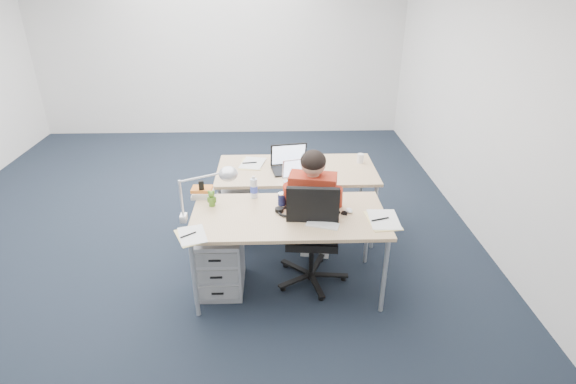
{
  "coord_description": "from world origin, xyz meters",
  "views": [
    {
      "loc": [
        0.88,
        -4.04,
        2.53
      ],
      "look_at": [
        0.99,
        -0.64,
        0.85
      ],
      "focal_mm": 28.0,
      "sensor_mm": 36.0,
      "label": 1
    }
  ],
  "objects_px": {
    "wireless_keyboard": "(323,225)",
    "silver_laptop": "(302,179)",
    "dark_laptop": "(291,159)",
    "water_bottle": "(254,187)",
    "can_koozie": "(282,199)",
    "office_chair": "(311,254)",
    "far_cup": "(360,158)",
    "drawer_pedestal_far": "(240,207)",
    "computer_mouse": "(349,210)",
    "sunglasses": "(341,213)",
    "drawer_pedestal_near": "(220,260)",
    "bear_figurine": "(212,198)",
    "desk_near": "(289,219)",
    "desk_lamp": "(200,194)",
    "book_stack": "(203,192)",
    "cordless_phone": "(202,190)",
    "seated_person": "(314,212)",
    "headphones": "(288,211)",
    "desk_far": "(296,173)"
  },
  "relations": [
    {
      "from": "wireless_keyboard",
      "to": "silver_laptop",
      "type": "bearing_deg",
      "value": 121.6
    },
    {
      "from": "silver_laptop",
      "to": "dark_laptop",
      "type": "bearing_deg",
      "value": 82.93
    },
    {
      "from": "water_bottle",
      "to": "can_koozie",
      "type": "bearing_deg",
      "value": -31.65
    },
    {
      "from": "office_chair",
      "to": "far_cup",
      "type": "height_order",
      "value": "office_chair"
    },
    {
      "from": "drawer_pedestal_far",
      "to": "far_cup",
      "type": "relative_size",
      "value": 5.75
    },
    {
      "from": "computer_mouse",
      "to": "sunglasses",
      "type": "bearing_deg",
      "value": -161.28
    },
    {
      "from": "drawer_pedestal_near",
      "to": "computer_mouse",
      "type": "bearing_deg",
      "value": -0.05
    },
    {
      "from": "silver_laptop",
      "to": "bear_figurine",
      "type": "distance_m",
      "value": 0.8
    },
    {
      "from": "drawer_pedestal_far",
      "to": "can_koozie",
      "type": "xyz_separation_m",
      "value": [
        0.44,
        -0.82,
        0.51
      ]
    },
    {
      "from": "desk_near",
      "to": "desk_lamp",
      "type": "distance_m",
      "value": 0.76
    },
    {
      "from": "computer_mouse",
      "to": "book_stack",
      "type": "relative_size",
      "value": 0.44
    },
    {
      "from": "dark_laptop",
      "to": "far_cup",
      "type": "relative_size",
      "value": 3.84
    },
    {
      "from": "bear_figurine",
      "to": "cordless_phone",
      "type": "bearing_deg",
      "value": 106.93
    },
    {
      "from": "office_chair",
      "to": "dark_laptop",
      "type": "distance_m",
      "value": 1.01
    },
    {
      "from": "drawer_pedestal_near",
      "to": "water_bottle",
      "type": "distance_m",
      "value": 0.7
    },
    {
      "from": "sunglasses",
      "to": "drawer_pedestal_far",
      "type": "bearing_deg",
      "value": 157.09
    },
    {
      "from": "desk_near",
      "to": "seated_person",
      "type": "distance_m",
      "value": 0.34
    },
    {
      "from": "bear_figurine",
      "to": "desk_lamp",
      "type": "distance_m",
      "value": 0.31
    },
    {
      "from": "computer_mouse",
      "to": "cordless_phone",
      "type": "relative_size",
      "value": 0.5
    },
    {
      "from": "sunglasses",
      "to": "desk_lamp",
      "type": "relative_size",
      "value": 0.24
    },
    {
      "from": "desk_near",
      "to": "wireless_keyboard",
      "type": "distance_m",
      "value": 0.32
    },
    {
      "from": "drawer_pedestal_near",
      "to": "far_cup",
      "type": "height_order",
      "value": "far_cup"
    },
    {
      "from": "book_stack",
      "to": "sunglasses",
      "type": "bearing_deg",
      "value": -17.07
    },
    {
      "from": "headphones",
      "to": "book_stack",
      "type": "relative_size",
      "value": 1.17
    },
    {
      "from": "sunglasses",
      "to": "far_cup",
      "type": "relative_size",
      "value": 1.2
    },
    {
      "from": "cordless_phone",
      "to": "sunglasses",
      "type": "relative_size",
      "value": 1.49
    },
    {
      "from": "water_bottle",
      "to": "book_stack",
      "type": "xyz_separation_m",
      "value": [
        -0.46,
        0.03,
        -0.06
      ]
    },
    {
      "from": "sunglasses",
      "to": "wireless_keyboard",
      "type": "bearing_deg",
      "value": -108.99
    },
    {
      "from": "wireless_keyboard",
      "to": "sunglasses",
      "type": "bearing_deg",
      "value": 64.29
    },
    {
      "from": "headphones",
      "to": "desk_near",
      "type": "bearing_deg",
      "value": -58.02
    },
    {
      "from": "desk_far",
      "to": "water_bottle",
      "type": "relative_size",
      "value": 7.83
    },
    {
      "from": "computer_mouse",
      "to": "wireless_keyboard",
      "type": "bearing_deg",
      "value": -145.9
    },
    {
      "from": "sunglasses",
      "to": "far_cup",
      "type": "height_order",
      "value": "far_cup"
    },
    {
      "from": "office_chair",
      "to": "dark_laptop",
      "type": "relative_size",
      "value": 2.79
    },
    {
      "from": "headphones",
      "to": "office_chair",
      "type": "bearing_deg",
      "value": 30.71
    },
    {
      "from": "silver_laptop",
      "to": "headphones",
      "type": "distance_m",
      "value": 0.38
    },
    {
      "from": "water_bottle",
      "to": "cordless_phone",
      "type": "height_order",
      "value": "water_bottle"
    },
    {
      "from": "drawer_pedestal_far",
      "to": "dark_laptop",
      "type": "height_order",
      "value": "dark_laptop"
    },
    {
      "from": "office_chair",
      "to": "wireless_keyboard",
      "type": "bearing_deg",
      "value": -71.9
    },
    {
      "from": "desk_far",
      "to": "computer_mouse",
      "type": "xyz_separation_m",
      "value": [
        0.39,
        -0.92,
        0.06
      ]
    },
    {
      "from": "dark_laptop",
      "to": "desk_far",
      "type": "bearing_deg",
      "value": 36.06
    },
    {
      "from": "desk_far",
      "to": "seated_person",
      "type": "relative_size",
      "value": 1.29
    },
    {
      "from": "dark_laptop",
      "to": "cordless_phone",
      "type": "bearing_deg",
      "value": -153.86
    },
    {
      "from": "computer_mouse",
      "to": "desk_far",
      "type": "bearing_deg",
      "value": 106.21
    },
    {
      "from": "seated_person",
      "to": "book_stack",
      "type": "bearing_deg",
      "value": -174.91
    },
    {
      "from": "book_stack",
      "to": "desk_lamp",
      "type": "xyz_separation_m",
      "value": [
        0.05,
        -0.43,
        0.2
      ]
    },
    {
      "from": "office_chair",
      "to": "bear_figurine",
      "type": "distance_m",
      "value": 1.0
    },
    {
      "from": "seated_person",
      "to": "dark_laptop",
      "type": "distance_m",
      "value": 0.72
    },
    {
      "from": "desk_near",
      "to": "book_stack",
      "type": "relative_size",
      "value": 8.37
    },
    {
      "from": "headphones",
      "to": "desk_lamp",
      "type": "distance_m",
      "value": 0.73
    }
  ]
}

